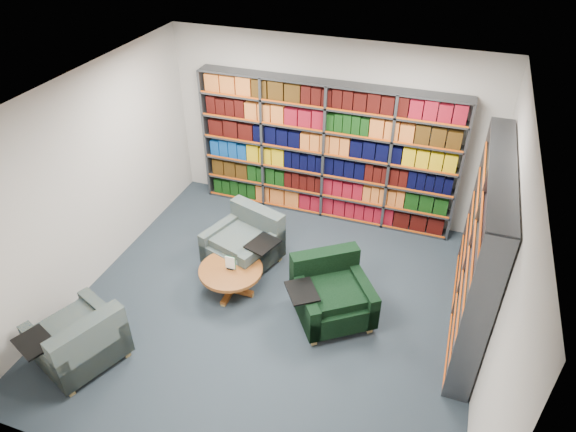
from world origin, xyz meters
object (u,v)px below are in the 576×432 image
(chair_teal_left, at_px, (247,243))
(chair_teal_front, at_px, (81,343))
(chair_green_right, at_px, (330,293))
(coffee_table, at_px, (231,273))

(chair_teal_left, bearing_deg, chair_teal_front, -114.36)
(chair_green_right, bearing_deg, chair_teal_left, 156.23)
(chair_teal_left, distance_m, chair_green_right, 1.52)
(chair_green_right, bearing_deg, coffee_table, -177.46)
(chair_teal_left, xyz_separation_m, chair_teal_front, (-1.04, -2.31, -0.00))
(chair_green_right, xyz_separation_m, chair_teal_front, (-2.44, -1.69, -0.00))
(chair_teal_front, height_order, coffee_table, chair_teal_front)
(chair_green_right, height_order, chair_teal_front, chair_green_right)
(chair_teal_left, bearing_deg, chair_green_right, -23.77)
(coffee_table, bearing_deg, chair_green_right, 2.54)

